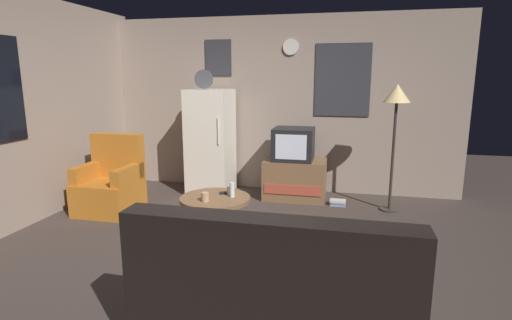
{
  "coord_description": "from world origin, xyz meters",
  "views": [
    {
      "loc": [
        1.03,
        -3.48,
        1.69
      ],
      "look_at": [
        0.02,
        0.9,
        0.75
      ],
      "focal_mm": 28.4,
      "sensor_mm": 36.0,
      "label": 1
    }
  ],
  "objects_px": {
    "tv_stand": "(295,179)",
    "coffee_table": "(216,219)",
    "couch": "(274,298)",
    "standing_lamp": "(396,103)",
    "mug_ceramic_white": "(231,190)",
    "remote_control": "(227,193)",
    "fridge": "(211,142)",
    "armchair": "(111,185)",
    "mug_ceramic_tan": "(205,197)",
    "wine_glass": "(232,190)",
    "crt_tv": "(293,144)",
    "book_stack": "(338,203)"
  },
  "relations": [
    {
      "from": "crt_tv",
      "to": "armchair",
      "type": "bearing_deg",
      "value": -154.41
    },
    {
      "from": "standing_lamp",
      "to": "wine_glass",
      "type": "bearing_deg",
      "value": -140.18
    },
    {
      "from": "coffee_table",
      "to": "book_stack",
      "type": "distance_m",
      "value": 1.94
    },
    {
      "from": "book_stack",
      "to": "couch",
      "type": "bearing_deg",
      "value": -95.92
    },
    {
      "from": "crt_tv",
      "to": "couch",
      "type": "xyz_separation_m",
      "value": [
        0.32,
        -3.14,
        -0.46
      ]
    },
    {
      "from": "remote_control",
      "to": "standing_lamp",
      "type": "bearing_deg",
      "value": 7.18
    },
    {
      "from": "couch",
      "to": "book_stack",
      "type": "height_order",
      "value": "couch"
    },
    {
      "from": "standing_lamp",
      "to": "mug_ceramic_tan",
      "type": "distance_m",
      "value": 2.62
    },
    {
      "from": "tv_stand",
      "to": "remote_control",
      "type": "bearing_deg",
      "value": -108.47
    },
    {
      "from": "coffee_table",
      "to": "mug_ceramic_white",
      "type": "relative_size",
      "value": 8.0
    },
    {
      "from": "book_stack",
      "to": "fridge",
      "type": "bearing_deg",
      "value": 173.36
    },
    {
      "from": "wine_glass",
      "to": "mug_ceramic_tan",
      "type": "distance_m",
      "value": 0.3
    },
    {
      "from": "tv_stand",
      "to": "crt_tv",
      "type": "bearing_deg",
      "value": -178.11
    },
    {
      "from": "mug_ceramic_tan",
      "to": "couch",
      "type": "relative_size",
      "value": 0.05
    },
    {
      "from": "crt_tv",
      "to": "standing_lamp",
      "type": "relative_size",
      "value": 0.34
    },
    {
      "from": "standing_lamp",
      "to": "mug_ceramic_tan",
      "type": "xyz_separation_m",
      "value": [
        -1.89,
        -1.61,
        -0.84
      ]
    },
    {
      "from": "tv_stand",
      "to": "coffee_table",
      "type": "bearing_deg",
      "value": -109.46
    },
    {
      "from": "mug_ceramic_white",
      "to": "remote_control",
      "type": "relative_size",
      "value": 0.6
    },
    {
      "from": "remote_control",
      "to": "mug_ceramic_white",
      "type": "bearing_deg",
      "value": -54.36
    },
    {
      "from": "tv_stand",
      "to": "wine_glass",
      "type": "height_order",
      "value": "wine_glass"
    },
    {
      "from": "crt_tv",
      "to": "mug_ceramic_tan",
      "type": "relative_size",
      "value": 6.0
    },
    {
      "from": "fridge",
      "to": "armchair",
      "type": "relative_size",
      "value": 1.84
    },
    {
      "from": "wine_glass",
      "to": "standing_lamp",
      "type": "bearing_deg",
      "value": 39.82
    },
    {
      "from": "fridge",
      "to": "tv_stand",
      "type": "relative_size",
      "value": 2.11
    },
    {
      "from": "couch",
      "to": "standing_lamp",
      "type": "bearing_deg",
      "value": 71.8
    },
    {
      "from": "crt_tv",
      "to": "armchair",
      "type": "relative_size",
      "value": 0.56
    },
    {
      "from": "mug_ceramic_white",
      "to": "remote_control",
      "type": "height_order",
      "value": "mug_ceramic_white"
    },
    {
      "from": "fridge",
      "to": "couch",
      "type": "height_order",
      "value": "fridge"
    },
    {
      "from": "armchair",
      "to": "mug_ceramic_white",
      "type": "bearing_deg",
      "value": -16.63
    },
    {
      "from": "remote_control",
      "to": "crt_tv",
      "type": "bearing_deg",
      "value": 43.18
    },
    {
      "from": "fridge",
      "to": "armchair",
      "type": "height_order",
      "value": "fridge"
    },
    {
      "from": "crt_tv",
      "to": "couch",
      "type": "height_order",
      "value": "crt_tv"
    },
    {
      "from": "standing_lamp",
      "to": "book_stack",
      "type": "distance_m",
      "value": 1.48
    },
    {
      "from": "fridge",
      "to": "wine_glass",
      "type": "bearing_deg",
      "value": -64.1
    },
    {
      "from": "mug_ceramic_white",
      "to": "remote_control",
      "type": "bearing_deg",
      "value": 154.95
    },
    {
      "from": "crt_tv",
      "to": "armchair",
      "type": "xyz_separation_m",
      "value": [
        -2.17,
        -1.04,
        -0.43
      ]
    },
    {
      "from": "couch",
      "to": "wine_glass",
      "type": "bearing_deg",
      "value": 115.42
    },
    {
      "from": "crt_tv",
      "to": "armchair",
      "type": "distance_m",
      "value": 2.44
    },
    {
      "from": "wine_glass",
      "to": "tv_stand",
      "type": "bearing_deg",
      "value": 75.28
    },
    {
      "from": "mug_ceramic_white",
      "to": "wine_glass",
      "type": "bearing_deg",
      "value": -62.81
    },
    {
      "from": "coffee_table",
      "to": "mug_ceramic_tan",
      "type": "distance_m",
      "value": 0.33
    },
    {
      "from": "fridge",
      "to": "tv_stand",
      "type": "height_order",
      "value": "fridge"
    },
    {
      "from": "tv_stand",
      "to": "remote_control",
      "type": "relative_size",
      "value": 5.6
    },
    {
      "from": "remote_control",
      "to": "tv_stand",
      "type": "bearing_deg",
      "value": 42.21
    },
    {
      "from": "coffee_table",
      "to": "couch",
      "type": "height_order",
      "value": "couch"
    },
    {
      "from": "tv_stand",
      "to": "couch",
      "type": "distance_m",
      "value": 3.16
    },
    {
      "from": "standing_lamp",
      "to": "wine_glass",
      "type": "xyz_separation_m",
      "value": [
        -1.68,
        -1.4,
        -0.81
      ]
    },
    {
      "from": "remote_control",
      "to": "couch",
      "type": "xyz_separation_m",
      "value": [
        0.81,
        -1.61,
        -0.17
      ]
    },
    {
      "from": "tv_stand",
      "to": "remote_control",
      "type": "xyz_separation_m",
      "value": [
        -0.51,
        -1.53,
        0.21
      ]
    },
    {
      "from": "coffee_table",
      "to": "mug_ceramic_tan",
      "type": "bearing_deg",
      "value": -107.08
    }
  ]
}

